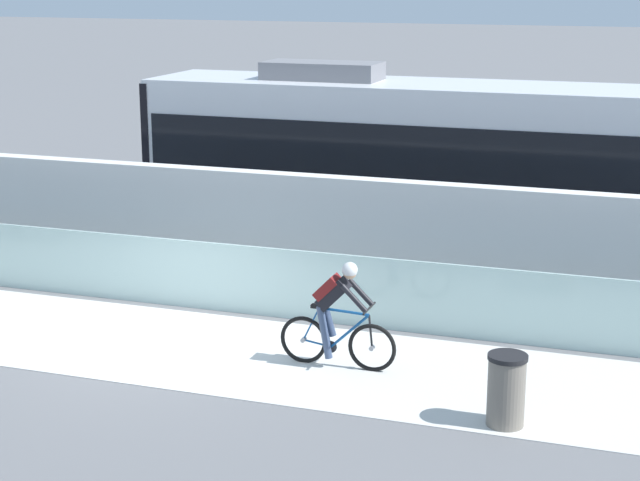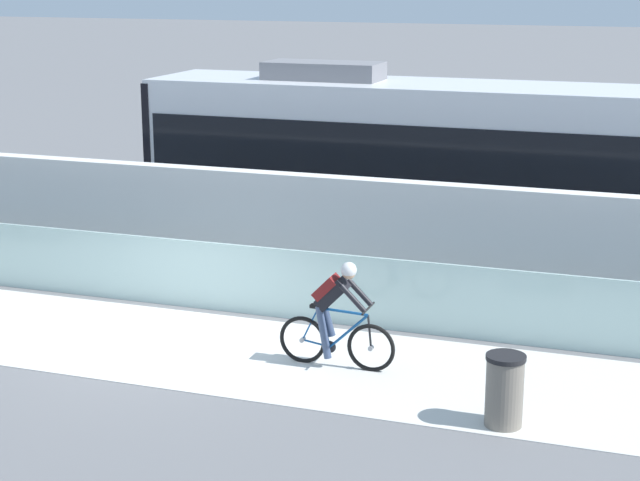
# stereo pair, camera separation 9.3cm
# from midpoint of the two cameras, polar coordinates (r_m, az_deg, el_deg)

# --- Properties ---
(ground_plane) EXTENTS (200.00, 200.00, 0.00)m
(ground_plane) POSITION_cam_midpoint_polar(r_m,az_deg,el_deg) (16.59, -8.81, -5.59)
(ground_plane) COLOR slate
(bike_path_deck) EXTENTS (32.00, 3.20, 0.01)m
(bike_path_deck) POSITION_cam_midpoint_polar(r_m,az_deg,el_deg) (16.59, -8.81, -5.57)
(bike_path_deck) COLOR silver
(bike_path_deck) RESTS_ON ground
(glass_parapet) EXTENTS (32.00, 0.05, 1.19)m
(glass_parapet) POSITION_cam_midpoint_polar(r_m,az_deg,el_deg) (17.98, -6.15, -1.93)
(glass_parapet) COLOR silver
(glass_parapet) RESTS_ON ground
(concrete_barrier_wall) EXTENTS (32.00, 0.36, 2.09)m
(concrete_barrier_wall) POSITION_cam_midpoint_polar(r_m,az_deg,el_deg) (19.45, -3.95, 0.75)
(concrete_barrier_wall) COLOR silver
(concrete_barrier_wall) RESTS_ON ground
(tram_rail_near) EXTENTS (32.00, 0.08, 0.01)m
(tram_rail_near) POSITION_cam_midpoint_polar(r_m,az_deg,el_deg) (21.94, -1.38, -0.44)
(tram_rail_near) COLOR #595654
(tram_rail_near) RESTS_ON ground
(tram_rail_far) EXTENTS (32.00, 0.08, 0.01)m
(tram_rail_far) POSITION_cam_midpoint_polar(r_m,az_deg,el_deg) (23.25, -0.15, 0.42)
(tram_rail_far) COLOR #595654
(tram_rail_far) RESTS_ON ground
(tram) EXTENTS (11.06, 2.54, 3.81)m
(tram) POSITION_cam_midpoint_polar(r_m,az_deg,el_deg) (21.54, 4.96, 4.38)
(tram) COLOR silver
(tram) RESTS_ON ground
(cyclist_on_bike) EXTENTS (1.77, 0.58, 1.61)m
(cyclist_on_bike) POSITION_cam_midpoint_polar(r_m,az_deg,el_deg) (15.24, 0.75, -4.05)
(cyclist_on_bike) COLOR black
(cyclist_on_bike) RESTS_ON ground
(trash_bin) EXTENTS (0.51, 0.51, 0.96)m
(trash_bin) POSITION_cam_midpoint_polar(r_m,az_deg,el_deg) (13.63, 9.86, -7.99)
(trash_bin) COLOR slate
(trash_bin) RESTS_ON ground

